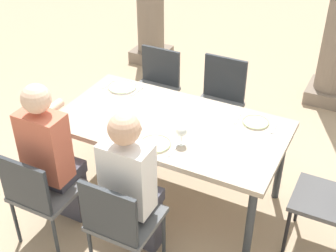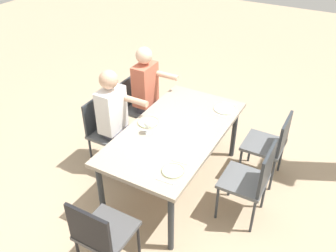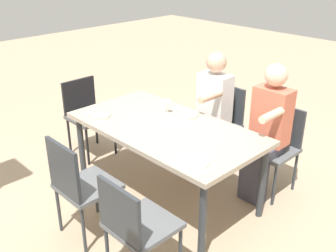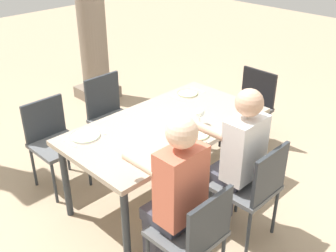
% 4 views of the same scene
% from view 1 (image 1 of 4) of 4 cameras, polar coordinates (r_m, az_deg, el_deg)
% --- Properties ---
extents(ground_plane, '(16.00, 16.00, 0.00)m').
position_cam_1_polar(ground_plane, '(4.15, 0.35, -8.45)').
color(ground_plane, tan).
extents(dining_table, '(1.81, 0.96, 0.76)m').
position_cam_1_polar(dining_table, '(3.72, 0.38, -0.49)').
color(dining_table, tan).
rests_on(dining_table, ground).
extents(chair_west_north, '(0.44, 0.44, 0.86)m').
position_cam_1_polar(chair_west_north, '(4.74, -1.57, 5.01)').
color(chair_west_north, '#5B5E61').
rests_on(chair_west_north, ground).
extents(chair_west_south, '(0.44, 0.44, 0.85)m').
position_cam_1_polar(chair_west_south, '(3.56, -15.45, -7.77)').
color(chair_west_south, '#5B5E61').
rests_on(chair_west_south, ground).
extents(chair_mid_north, '(0.44, 0.44, 0.91)m').
position_cam_1_polar(chair_mid_north, '(4.49, 6.29, 3.29)').
color(chair_mid_north, '#5B5E61').
rests_on(chair_mid_north, ground).
extents(chair_mid_south, '(0.44, 0.44, 0.89)m').
position_cam_1_polar(chair_mid_south, '(3.20, -5.88, -11.41)').
color(chair_mid_south, '#5B5E61').
rests_on(chair_mid_south, ground).
extents(chair_head_east, '(0.44, 0.44, 0.87)m').
position_cam_1_polar(chair_head_east, '(3.57, 19.89, -8.23)').
color(chair_head_east, '#4F4F50').
rests_on(chair_head_east, ground).
extents(diner_woman_green, '(0.35, 0.49, 1.30)m').
position_cam_1_polar(diner_woman_green, '(3.20, -4.37, -7.17)').
color(diner_woman_green, '#3F3F4C').
rests_on(diner_woman_green, ground).
extents(diner_man_white, '(0.35, 0.49, 1.32)m').
position_cam_1_polar(diner_man_white, '(3.54, -13.99, -3.42)').
color(diner_man_white, '#3F3F4C').
rests_on(diner_man_white, ground).
extents(plate_0, '(0.25, 0.25, 0.02)m').
position_cam_1_polar(plate_0, '(4.18, -5.62, 4.75)').
color(plate_0, white).
rests_on(plate_0, dining_table).
extents(fork_0, '(0.02, 0.17, 0.01)m').
position_cam_1_polar(fork_0, '(4.26, -7.34, 5.11)').
color(fork_0, silver).
rests_on(fork_0, dining_table).
extents(spoon_0, '(0.03, 0.17, 0.01)m').
position_cam_1_polar(spoon_0, '(4.11, -3.83, 4.24)').
color(spoon_0, silver).
rests_on(spoon_0, dining_table).
extents(plate_1, '(0.23, 0.23, 0.02)m').
position_cam_1_polar(plate_1, '(3.43, -1.58, -2.21)').
color(plate_1, silver).
rests_on(plate_1, dining_table).
extents(wine_glass_1, '(0.08, 0.08, 0.16)m').
position_cam_1_polar(wine_glass_1, '(3.39, 1.66, -0.66)').
color(wine_glass_1, white).
rests_on(wine_glass_1, dining_table).
extents(fork_1, '(0.03, 0.17, 0.01)m').
position_cam_1_polar(fork_1, '(3.50, -3.74, -1.63)').
color(fork_1, silver).
rests_on(fork_1, dining_table).
extents(spoon_1, '(0.02, 0.17, 0.01)m').
position_cam_1_polar(spoon_1, '(3.38, 0.67, -2.96)').
color(spoon_1, silver).
rests_on(spoon_1, dining_table).
extents(plate_2, '(0.21, 0.21, 0.02)m').
position_cam_1_polar(plate_2, '(3.74, 10.69, 0.45)').
color(plate_2, silver).
rests_on(plate_2, dining_table).
extents(fork_2, '(0.03, 0.17, 0.01)m').
position_cam_1_polar(fork_2, '(3.77, 8.52, 0.94)').
color(fork_2, silver).
rests_on(fork_2, dining_table).
extents(spoon_2, '(0.03, 0.17, 0.01)m').
position_cam_1_polar(spoon_2, '(3.71, 12.87, -0.21)').
color(spoon_2, silver).
rests_on(spoon_2, dining_table).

